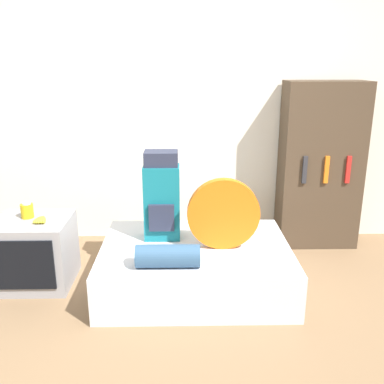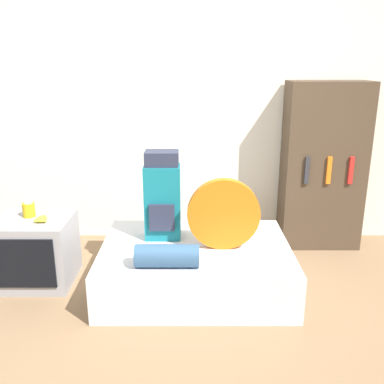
% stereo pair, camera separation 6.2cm
% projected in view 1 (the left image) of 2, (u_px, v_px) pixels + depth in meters
% --- Properties ---
extents(ground_plane, '(16.00, 16.00, 0.00)m').
position_uv_depth(ground_plane, '(168.00, 329.00, 2.97)').
color(ground_plane, '#846647').
extents(wall_back, '(8.00, 0.05, 2.60)m').
position_uv_depth(wall_back, '(171.00, 112.00, 4.20)').
color(wall_back, silver).
rests_on(wall_back, ground_plane).
extents(bed, '(1.51, 1.13, 0.36)m').
position_uv_depth(bed, '(195.00, 266.00, 3.49)').
color(bed, silver).
rests_on(bed, ground_plane).
extents(backpack, '(0.29, 0.23, 0.73)m').
position_uv_depth(backpack, '(162.00, 197.00, 3.49)').
color(backpack, '#14707F').
rests_on(backpack, bed).
extents(tent_bag, '(0.57, 0.08, 0.57)m').
position_uv_depth(tent_bag, '(223.00, 214.00, 3.32)').
color(tent_bag, orange).
rests_on(tent_bag, bed).
extents(sleeping_roll, '(0.46, 0.17, 0.17)m').
position_uv_depth(sleeping_roll, '(167.00, 256.00, 3.06)').
color(sleeping_roll, '#33567A').
rests_on(sleeping_roll, bed).
extents(television, '(0.60, 0.55, 0.56)m').
position_uv_depth(television, '(35.00, 252.00, 3.51)').
color(television, '#939399').
rests_on(television, ground_plane).
extents(canister, '(0.10, 0.10, 0.13)m').
position_uv_depth(canister, '(27.00, 210.00, 3.47)').
color(canister, gold).
rests_on(canister, television).
extents(banana_bunch, '(0.12, 0.15, 0.04)m').
position_uv_depth(banana_bunch, '(41.00, 220.00, 3.39)').
color(banana_bunch, yellow).
rests_on(banana_bunch, television).
extents(bookshelf, '(0.76, 0.38, 1.61)m').
position_uv_depth(bookshelf, '(320.00, 166.00, 4.15)').
color(bookshelf, '#473828').
rests_on(bookshelf, ground_plane).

